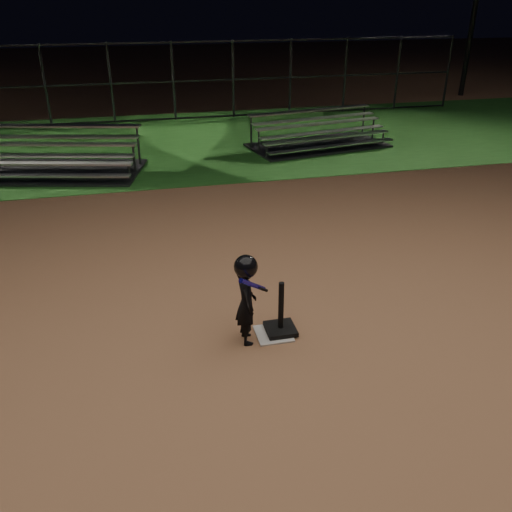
{
  "coord_description": "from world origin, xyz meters",
  "views": [
    {
      "loc": [
        -1.54,
        -5.61,
        4.02
      ],
      "look_at": [
        0.0,
        1.0,
        0.65
      ],
      "focal_mm": 38.02,
      "sensor_mm": 36.0,
      "label": 1
    }
  ],
  "objects_px": {
    "child_batter": "(246,297)",
    "bleacher_left": "(50,165)",
    "home_plate": "(274,334)",
    "bleacher_right": "(319,140)",
    "batting_tee": "(281,323)"
  },
  "relations": [
    {
      "from": "batting_tee",
      "to": "bleacher_right",
      "type": "bearing_deg",
      "value": 67.99
    },
    {
      "from": "child_batter",
      "to": "bleacher_right",
      "type": "bearing_deg",
      "value": -25.15
    },
    {
      "from": "bleacher_left",
      "to": "bleacher_right",
      "type": "height_order",
      "value": "bleacher_left"
    },
    {
      "from": "child_batter",
      "to": "bleacher_right",
      "type": "distance_m",
      "value": 9.5
    },
    {
      "from": "home_plate",
      "to": "bleacher_left",
      "type": "distance_m",
      "value": 8.48
    },
    {
      "from": "home_plate",
      "to": "batting_tee",
      "type": "distance_m",
      "value": 0.17
    },
    {
      "from": "child_batter",
      "to": "bleacher_left",
      "type": "relative_size",
      "value": 0.26
    },
    {
      "from": "home_plate",
      "to": "child_batter",
      "type": "xyz_separation_m",
      "value": [
        -0.36,
        -0.04,
        0.62
      ]
    },
    {
      "from": "bleacher_right",
      "to": "bleacher_left",
      "type": "bearing_deg",
      "value": 176.95
    },
    {
      "from": "batting_tee",
      "to": "bleacher_right",
      "type": "xyz_separation_m",
      "value": [
        3.47,
        8.57,
        0.04
      ]
    },
    {
      "from": "child_batter",
      "to": "home_plate",
      "type": "bearing_deg",
      "value": -84.2
    },
    {
      "from": "bleacher_left",
      "to": "bleacher_right",
      "type": "distance_m",
      "value": 7.12
    },
    {
      "from": "home_plate",
      "to": "batting_tee",
      "type": "relative_size",
      "value": 0.63
    },
    {
      "from": "home_plate",
      "to": "bleacher_right",
      "type": "relative_size",
      "value": 0.11
    },
    {
      "from": "bleacher_right",
      "to": "batting_tee",
      "type": "bearing_deg",
      "value": -122.14
    }
  ]
}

